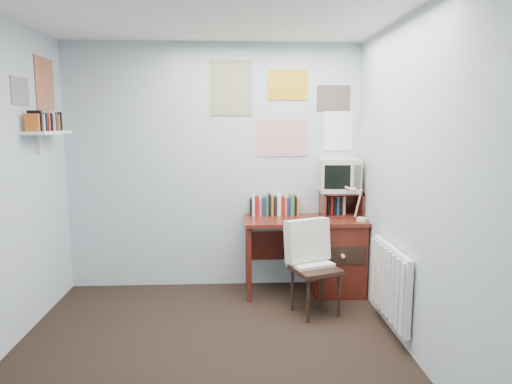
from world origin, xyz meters
TOP-DOWN VIEW (x-y plane):
  - ground at (0.00, 0.00)m, footprint 3.50×3.50m
  - back_wall at (0.00, 1.75)m, footprint 3.00×0.02m
  - right_wall at (1.50, 0.00)m, footprint 0.02×3.50m
  - desk at (1.17, 1.48)m, footprint 1.20×0.55m
  - desk_chair at (0.92, 0.94)m, footprint 0.53×0.52m
  - desk_lamp at (1.44, 1.34)m, footprint 0.35×0.32m
  - tv_riser at (1.29, 1.59)m, footprint 0.40×0.30m
  - crt_tv at (1.27, 1.61)m, footprint 0.41×0.38m
  - book_row at (0.66, 1.66)m, footprint 0.60×0.14m
  - radiator at (1.46, 0.55)m, footprint 0.09×0.80m
  - wall_shelf at (-1.40, 1.10)m, footprint 0.20×0.62m
  - posters_back at (0.70, 1.74)m, footprint 1.20×0.01m
  - posters_left at (-1.49, 1.10)m, footprint 0.01×0.70m

SIDE VIEW (x-z plane):
  - ground at x=0.00m, z-range 0.00..0.00m
  - desk at x=1.17m, z-range 0.03..0.79m
  - desk_chair at x=0.92m, z-range 0.00..0.82m
  - radiator at x=1.46m, z-range 0.12..0.72m
  - book_row at x=0.66m, z-range 0.76..0.98m
  - tv_riser at x=1.29m, z-range 0.76..1.01m
  - desk_lamp at x=1.44m, z-range 0.76..1.16m
  - crt_tv at x=1.27m, z-range 1.01..1.38m
  - back_wall at x=0.00m, z-range 0.00..2.50m
  - right_wall at x=1.50m, z-range 0.00..2.50m
  - wall_shelf at x=-1.40m, z-range 1.50..1.74m
  - posters_back at x=0.70m, z-range 1.40..2.30m
  - posters_left at x=-1.49m, z-range 1.70..2.30m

